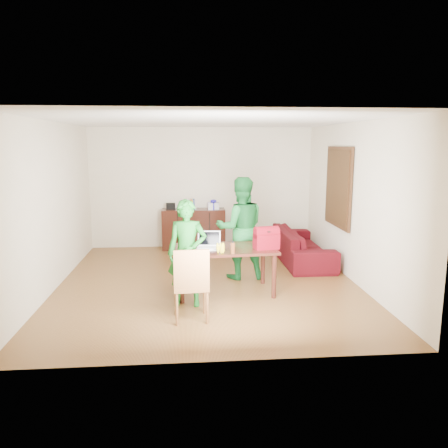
{
  "coord_description": "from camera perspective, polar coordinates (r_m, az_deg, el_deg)",
  "views": [
    {
      "loc": [
        -0.33,
        -7.15,
        2.35
      ],
      "look_at": [
        0.25,
        -0.32,
        1.08
      ],
      "focal_mm": 35.0,
      "sensor_mm": 36.0,
      "label": 1
    }
  ],
  "objects": [
    {
      "name": "room",
      "position": [
        7.36,
        -2.15,
        2.38
      ],
      "size": [
        5.2,
        5.7,
        2.9
      ],
      "color": "#4C2C13",
      "rests_on": "ground"
    },
    {
      "name": "chair",
      "position": [
        5.95,
        -4.32,
        -9.71
      ],
      "size": [
        0.49,
        0.47,
        1.01
      ],
      "rotation": [
        0.0,
        0.0,
        0.06
      ],
      "color": "brown",
      "rests_on": "ground"
    },
    {
      "name": "person_far",
      "position": [
        7.61,
        2.18,
        -0.54
      ],
      "size": [
        0.89,
        0.71,
        1.78
      ],
      "primitive_type": "imported",
      "rotation": [
        0.0,
        0.0,
        3.18
      ],
      "color": "#166528",
      "rests_on": "ground"
    },
    {
      "name": "table",
      "position": [
        6.87,
        0.14,
        -3.86
      ],
      "size": [
        1.62,
        0.98,
        0.73
      ],
      "rotation": [
        0.0,
        0.0,
        0.06
      ],
      "color": "black",
      "rests_on": "ground"
    },
    {
      "name": "laptop",
      "position": [
        6.78,
        -2.02,
        -2.87
      ],
      "size": [
        0.38,
        0.29,
        0.25
      ],
      "rotation": [
        0.0,
        0.0,
        -0.1
      ],
      "color": "white",
      "rests_on": "table"
    },
    {
      "name": "sofa",
      "position": [
        8.93,
        10.08,
        -2.78
      ],
      "size": [
        0.86,
        2.2,
        0.64
      ],
      "primitive_type": "imported",
      "rotation": [
        0.0,
        0.0,
        1.57
      ],
      "color": "#3C070D",
      "rests_on": "ground"
    },
    {
      "name": "bananas",
      "position": [
        6.51,
        -0.46,
        -3.58
      ],
      "size": [
        0.18,
        0.12,
        0.06
      ],
      "primitive_type": null,
      "rotation": [
        0.0,
        0.0,
        0.12
      ],
      "color": "yellow",
      "rests_on": "table"
    },
    {
      "name": "bottle",
      "position": [
        6.47,
        1.15,
        -3.07
      ],
      "size": [
        0.08,
        0.08,
        0.19
      ],
      "primitive_type": "cylinder",
      "rotation": [
        0.0,
        0.0,
        0.43
      ],
      "color": "#5D2D15",
      "rests_on": "table"
    },
    {
      "name": "person_near",
      "position": [
        6.34,
        -4.84,
        -3.83
      ],
      "size": [
        0.61,
        0.43,
        1.56
      ],
      "primitive_type": "imported",
      "rotation": [
        0.0,
        0.0,
        -0.11
      ],
      "color": "#16631B",
      "rests_on": "ground"
    },
    {
      "name": "red_bag",
      "position": [
        6.8,
        5.55,
        -2.08
      ],
      "size": [
        0.41,
        0.28,
        0.28
      ],
      "primitive_type": "cube",
      "rotation": [
        0.0,
        0.0,
        0.17
      ],
      "color": "maroon",
      "rests_on": "table"
    }
  ]
}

